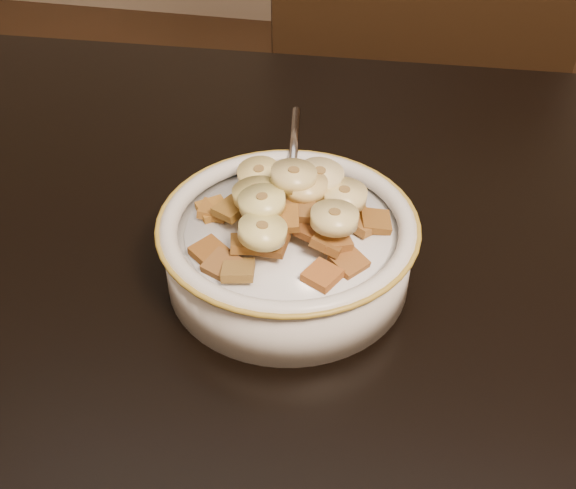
% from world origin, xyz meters
% --- Properties ---
extents(table, '(1.44, 0.96, 0.04)m').
position_xyz_m(table, '(0.00, 0.00, 0.73)').
color(table, black).
rests_on(table, floor).
extents(chair, '(0.55, 0.55, 1.02)m').
position_xyz_m(chair, '(0.12, 0.53, 0.51)').
color(chair, black).
rests_on(chair, floor).
extents(cereal_bowl, '(0.17, 0.17, 0.04)m').
position_xyz_m(cereal_bowl, '(0.04, 0.10, 0.77)').
color(cereal_bowl, silver).
rests_on(cereal_bowl, table).
extents(milk, '(0.14, 0.14, 0.00)m').
position_xyz_m(milk, '(0.04, 0.10, 0.79)').
color(milk, white).
rests_on(milk, cereal_bowl).
extents(spoon, '(0.04, 0.05, 0.01)m').
position_xyz_m(spoon, '(0.04, 0.12, 0.80)').
color(spoon, '#B9BCC4').
rests_on(spoon, cereal_bowl).
extents(cereal_square_0, '(0.02, 0.02, 0.01)m').
position_xyz_m(cereal_square_0, '(0.04, 0.07, 0.80)').
color(cereal_square_0, brown).
rests_on(cereal_square_0, milk).
extents(cereal_square_1, '(0.03, 0.03, 0.01)m').
position_xyz_m(cereal_square_1, '(0.05, 0.13, 0.80)').
color(cereal_square_1, brown).
rests_on(cereal_square_1, milk).
extents(cereal_square_2, '(0.02, 0.02, 0.01)m').
position_xyz_m(cereal_square_2, '(0.06, 0.09, 0.81)').
color(cereal_square_2, brown).
rests_on(cereal_square_2, milk).
extents(cereal_square_3, '(0.03, 0.03, 0.01)m').
position_xyz_m(cereal_square_3, '(0.08, 0.08, 0.81)').
color(cereal_square_3, brown).
rests_on(cereal_square_3, milk).
extents(cereal_square_4, '(0.02, 0.02, 0.01)m').
position_xyz_m(cereal_square_4, '(0.04, 0.08, 0.81)').
color(cereal_square_4, '#9A6225').
rests_on(cereal_square_4, milk).
extents(cereal_square_5, '(0.03, 0.03, 0.01)m').
position_xyz_m(cereal_square_5, '(0.09, 0.07, 0.80)').
color(cereal_square_5, brown).
rests_on(cereal_square_5, milk).
extents(cereal_square_6, '(0.03, 0.03, 0.01)m').
position_xyz_m(cereal_square_6, '(0.07, 0.09, 0.80)').
color(cereal_square_6, brown).
rests_on(cereal_square_6, milk).
extents(cereal_square_7, '(0.03, 0.03, 0.01)m').
position_xyz_m(cereal_square_7, '(0.08, 0.12, 0.80)').
color(cereal_square_7, brown).
rests_on(cereal_square_7, milk).
extents(cereal_square_8, '(0.03, 0.03, 0.01)m').
position_xyz_m(cereal_square_8, '(0.07, 0.10, 0.81)').
color(cereal_square_8, brown).
rests_on(cereal_square_8, milk).
extents(cereal_square_9, '(0.03, 0.03, 0.01)m').
position_xyz_m(cereal_square_9, '(0.06, 0.08, 0.81)').
color(cereal_square_9, brown).
rests_on(cereal_square_9, milk).
extents(cereal_square_10, '(0.02, 0.02, 0.01)m').
position_xyz_m(cereal_square_10, '(0.02, 0.04, 0.80)').
color(cereal_square_10, olive).
rests_on(cereal_square_10, milk).
extents(cereal_square_11, '(0.02, 0.02, 0.01)m').
position_xyz_m(cereal_square_11, '(0.05, 0.13, 0.80)').
color(cereal_square_11, brown).
rests_on(cereal_square_11, milk).
extents(cereal_square_12, '(0.02, 0.02, 0.01)m').
position_xyz_m(cereal_square_12, '(-0.01, 0.10, 0.80)').
color(cereal_square_12, '#9C5E1E').
rests_on(cereal_square_12, milk).
extents(cereal_square_13, '(0.03, 0.03, 0.01)m').
position_xyz_m(cereal_square_13, '(0.07, 0.05, 0.80)').
color(cereal_square_13, '#9D501C').
rests_on(cereal_square_13, milk).
extents(cereal_square_14, '(0.02, 0.02, 0.01)m').
position_xyz_m(cereal_square_14, '(0.06, 0.13, 0.80)').
color(cereal_square_14, brown).
rests_on(cereal_square_14, milk).
extents(cereal_square_15, '(0.03, 0.03, 0.01)m').
position_xyz_m(cereal_square_15, '(0.03, 0.08, 0.81)').
color(cereal_square_15, brown).
rests_on(cereal_square_15, milk).
extents(cereal_square_16, '(0.03, 0.03, 0.01)m').
position_xyz_m(cereal_square_16, '(0.09, 0.11, 0.80)').
color(cereal_square_16, brown).
rests_on(cereal_square_16, milk).
extents(cereal_square_17, '(0.02, 0.02, 0.01)m').
position_xyz_m(cereal_square_17, '(0.10, 0.11, 0.80)').
color(cereal_square_17, brown).
rests_on(cereal_square_17, milk).
extents(cereal_square_18, '(0.03, 0.03, 0.01)m').
position_xyz_m(cereal_square_18, '(0.03, 0.15, 0.80)').
color(cereal_square_18, brown).
rests_on(cereal_square_18, milk).
extents(cereal_square_19, '(0.03, 0.03, 0.01)m').
position_xyz_m(cereal_square_19, '(-0.01, 0.10, 0.80)').
color(cereal_square_19, olive).
rests_on(cereal_square_19, milk).
extents(cereal_square_20, '(0.03, 0.03, 0.01)m').
position_xyz_m(cereal_square_20, '(-0.00, 0.06, 0.80)').
color(cereal_square_20, brown).
rests_on(cereal_square_20, milk).
extents(cereal_square_21, '(0.02, 0.02, 0.01)m').
position_xyz_m(cereal_square_21, '(0.05, 0.09, 0.81)').
color(cereal_square_21, brown).
rests_on(cereal_square_21, milk).
extents(cereal_square_22, '(0.02, 0.03, 0.01)m').
position_xyz_m(cereal_square_22, '(0.02, 0.06, 0.80)').
color(cereal_square_22, brown).
rests_on(cereal_square_22, milk).
extents(cereal_square_23, '(0.03, 0.03, 0.01)m').
position_xyz_m(cereal_square_23, '(0.07, 0.11, 0.81)').
color(cereal_square_23, brown).
rests_on(cereal_square_23, milk).
extents(cereal_square_24, '(0.03, 0.03, 0.01)m').
position_xyz_m(cereal_square_24, '(0.01, 0.05, 0.80)').
color(cereal_square_24, brown).
rests_on(cereal_square_24, milk).
extents(cereal_square_25, '(0.02, 0.02, 0.01)m').
position_xyz_m(cereal_square_25, '(0.07, 0.07, 0.81)').
color(cereal_square_25, brown).
rests_on(cereal_square_25, milk).
extents(cereal_square_26, '(0.03, 0.03, 0.01)m').
position_xyz_m(cereal_square_26, '(0.02, 0.15, 0.80)').
color(cereal_square_26, '#975A1F').
rests_on(cereal_square_26, milk).
extents(cereal_square_27, '(0.03, 0.03, 0.01)m').
position_xyz_m(cereal_square_27, '(0.00, 0.10, 0.81)').
color(cereal_square_27, '#8F6021').
rests_on(cereal_square_27, milk).
extents(cereal_square_28, '(0.03, 0.03, 0.01)m').
position_xyz_m(cereal_square_28, '(0.07, 0.13, 0.80)').
color(cereal_square_28, brown).
rests_on(cereal_square_28, milk).
extents(banana_slice_0, '(0.04, 0.04, 0.01)m').
position_xyz_m(banana_slice_0, '(0.01, 0.13, 0.81)').
color(banana_slice_0, '#EBE188').
rests_on(banana_slice_0, milk).
extents(banana_slice_1, '(0.04, 0.04, 0.01)m').
position_xyz_m(banana_slice_1, '(0.03, 0.06, 0.82)').
color(banana_slice_1, '#FFEC90').
rests_on(banana_slice_1, milk).
extents(banana_slice_2, '(0.03, 0.03, 0.01)m').
position_xyz_m(banana_slice_2, '(0.04, 0.11, 0.83)').
color(banana_slice_2, '#D5C789').
rests_on(banana_slice_2, milk).
extents(banana_slice_3, '(0.04, 0.04, 0.01)m').
position_xyz_m(banana_slice_3, '(0.03, 0.09, 0.82)').
color(banana_slice_3, beige).
rests_on(banana_slice_3, milk).
extents(banana_slice_4, '(0.04, 0.04, 0.01)m').
position_xyz_m(banana_slice_4, '(0.06, 0.13, 0.82)').
color(banana_slice_4, '#FFE39D').
rests_on(banana_slice_4, milk).
extents(banana_slice_5, '(0.04, 0.04, 0.01)m').
position_xyz_m(banana_slice_5, '(0.08, 0.08, 0.82)').
color(banana_slice_5, '#F9E386').
rests_on(banana_slice_5, milk).
extents(banana_slice_6, '(0.04, 0.04, 0.01)m').
position_xyz_m(banana_slice_6, '(0.05, 0.11, 0.82)').
color(banana_slice_6, '#D8BD70').
rests_on(banana_slice_6, milk).
extents(banana_slice_7, '(0.03, 0.03, 0.01)m').
position_xyz_m(banana_slice_7, '(0.08, 0.11, 0.82)').
color(banana_slice_7, beige).
rests_on(banana_slice_7, milk).
extents(banana_slice_8, '(0.04, 0.04, 0.01)m').
position_xyz_m(banana_slice_8, '(0.06, 0.12, 0.82)').
color(banana_slice_8, beige).
rests_on(banana_slice_8, milk).
extents(banana_slice_9, '(0.04, 0.04, 0.02)m').
position_xyz_m(banana_slice_9, '(0.02, 0.10, 0.82)').
color(banana_slice_9, '#EED67B').
rests_on(banana_slice_9, milk).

